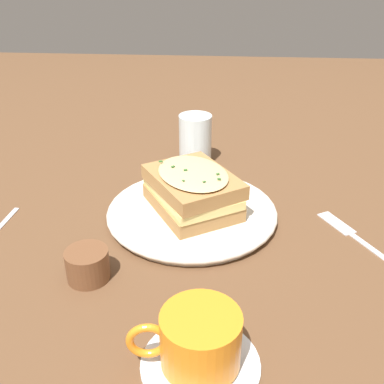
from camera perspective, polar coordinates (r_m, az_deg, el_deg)
ground_plane at (r=0.73m, az=-0.71°, el=-2.86°), size 2.40×2.40×0.00m
dinner_plate at (r=0.72m, az=-0.00°, el=-2.57°), size 0.27×0.27×0.02m
sandwich at (r=0.70m, az=0.05°, el=0.23°), size 0.17×0.18×0.07m
teacup_with_saucer at (r=0.48m, az=0.91°, el=-18.72°), size 0.14×0.13×0.07m
water_glass at (r=0.89m, az=0.18°, el=6.67°), size 0.06×0.06×0.10m
fork at (r=0.72m, az=19.55°, el=-4.97°), size 0.10×0.16×0.00m
condiment_pot at (r=0.60m, az=-13.11°, el=-8.98°), size 0.06×0.06×0.04m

